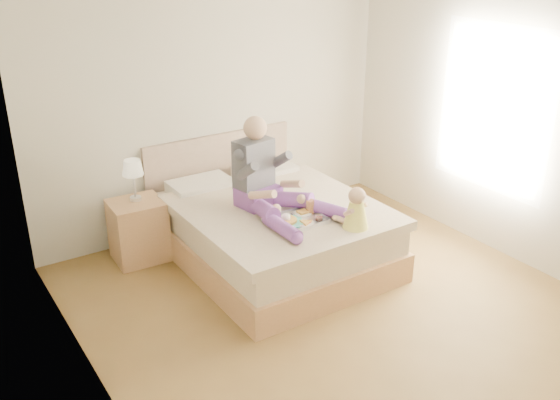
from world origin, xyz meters
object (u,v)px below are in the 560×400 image
nightstand (138,230)px  baby (355,211)px  adult (268,183)px  tray (295,218)px  bed (269,227)px

nightstand → baby: 2.14m
adult → tray: (0.06, -0.37, -0.22)m
bed → tray: 0.63m
bed → tray: (-0.06, -0.54, 0.32)m
bed → baby: size_ratio=5.91×
nightstand → tray: (1.02, -1.20, 0.34)m
bed → baby: (0.31, -0.91, 0.44)m
bed → nightstand: 1.26m
tray → baby: bearing=-46.2°
nightstand → baby: (1.38, -1.57, 0.46)m
adult → baby: 0.86m
nightstand → adult: (0.96, -0.83, 0.56)m
adult → tray: size_ratio=2.22×
baby → bed: bearing=96.8°
adult → bed: bearing=44.9°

